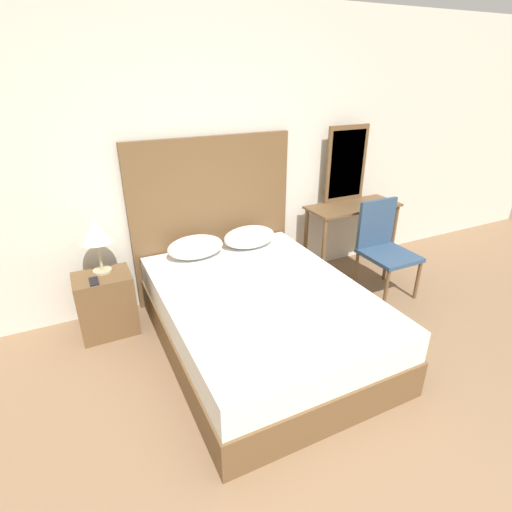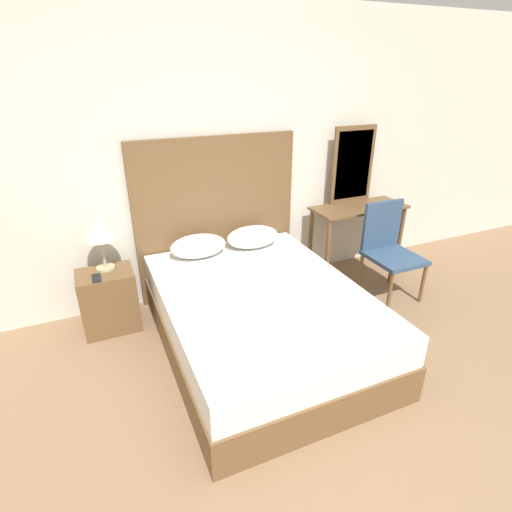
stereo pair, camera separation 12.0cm
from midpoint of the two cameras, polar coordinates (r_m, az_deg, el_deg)
name	(u,v)px [view 1 (the left image)]	position (r m, az deg, el deg)	size (l,w,h in m)	color
wall_back	(197,161)	(3.84, -9.36, 13.21)	(10.00, 0.06, 2.70)	silver
bed	(262,318)	(3.32, -0.26, -8.90)	(1.53, 2.06, 0.54)	brown
headboard	(213,219)	(3.96, -6.99, 5.26)	(1.61, 0.05, 1.58)	brown
pillow_left	(195,247)	(3.72, -9.56, 1.28)	(0.52, 0.34, 0.20)	white
pillow_right	(249,237)	(3.89, -1.85, 2.74)	(0.52, 0.34, 0.20)	white
phone_on_bed	(285,274)	(3.39, 3.20, -2.63)	(0.15, 0.16, 0.01)	#B7B7BC
nightstand	(106,304)	(3.74, -21.47, -6.40)	(0.47, 0.35, 0.56)	brown
table_lamp	(95,231)	(3.53, -22.91, 3.27)	(0.30, 0.30, 0.48)	tan
phone_on_nightstand	(94,281)	(3.53, -23.07, -3.35)	(0.07, 0.15, 0.01)	black
vanity_desk	(352,219)	(4.49, 12.80, 5.24)	(1.03, 0.42, 0.80)	brown
vanity_mirror	(346,164)	(4.47, 12.01, 12.71)	(0.50, 0.03, 0.81)	brown
chair	(383,243)	(4.23, 16.96, 1.74)	(0.47, 0.51, 0.94)	#334C6B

